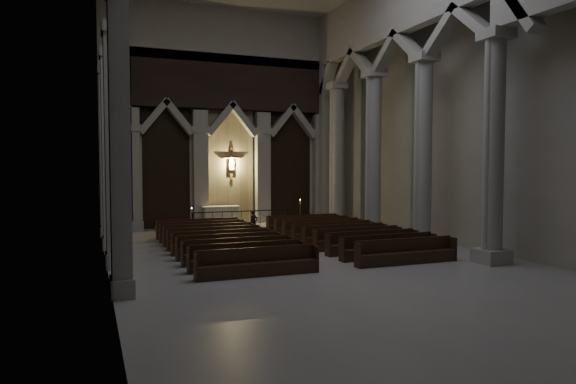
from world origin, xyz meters
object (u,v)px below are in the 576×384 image
Objects in this scene: altar at (221,215)px; candle_stand_left at (192,226)px; candle_stand_right at (300,219)px; pews at (286,242)px; worshipper at (254,222)px; altar_rail at (242,217)px.

candle_stand_left is at bearing -135.14° from altar.
candle_stand_right is 7.47m from pews.
candle_stand_left is 1.10× the size of worshipper.
candle_stand_left is 0.14× the size of pews.
altar_rail is at bearing -179.00° from candle_stand_right.
altar is 1.32× the size of candle_stand_right.
worshipper is (-3.34, -2.05, 0.17)m from candle_stand_right.
candle_stand_right reaches higher than worshipper.
altar_rail is 3.40m from candle_stand_right.
pews is (-3.39, -6.66, -0.13)m from candle_stand_right.
altar is 1.71× the size of worshipper.
worshipper is (0.05, 4.61, 0.30)m from pews.
altar is 2.78m from candle_stand_left.
pews is 4.62m from worshipper.
worshipper is at bearing -88.51° from altar_rail.
worshipper reaches higher than altar.
pews is at bearing -112.08° from worshipper.
pews is (2.75, -6.03, -0.07)m from candle_stand_left.
candle_stand_right is (6.14, 0.63, 0.06)m from candle_stand_left.
candle_stand_left is 6.63m from pews.
candle_stand_right is at bearing 5.85° from candle_stand_left.
altar_rail is at bearing 11.71° from candle_stand_left.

